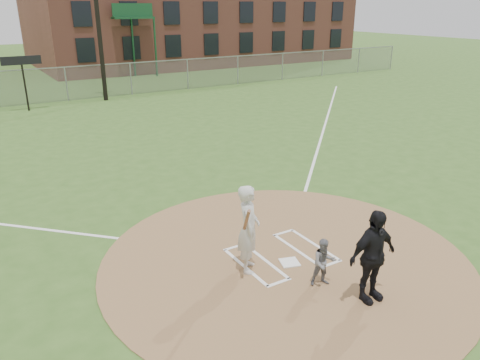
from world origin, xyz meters
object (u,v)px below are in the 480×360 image
umpire (373,256)px  batter_at_plate (249,229)px  home_plate (290,262)px  catcher (324,262)px

umpire → batter_at_plate: size_ratio=0.97×
home_plate → umpire: bearing=-75.0°
catcher → batter_at_plate: bearing=147.7°
home_plate → catcher: catcher is taller
home_plate → catcher: (0.07, -1.04, 0.51)m
umpire → catcher: bearing=117.9°
home_plate → batter_at_plate: batter_at_plate is taller
umpire → batter_at_plate: (-1.44, 2.18, 0.04)m
catcher → batter_at_plate: (-1.00, 1.31, 0.47)m
catcher → batter_at_plate: size_ratio=0.52×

